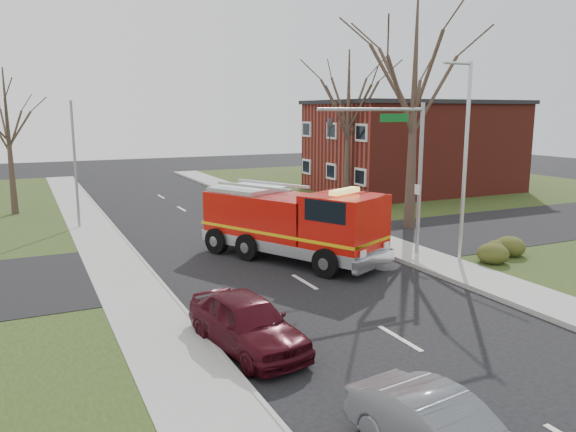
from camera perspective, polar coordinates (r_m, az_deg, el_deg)
name	(u,v)px	position (r m, az deg, el deg)	size (l,w,h in m)	color
ground	(305,282)	(21.59, 1.69, -6.73)	(120.00, 120.00, 0.00)	black
sidewalk_right	(433,262)	(24.90, 14.53, -4.52)	(2.40, 80.00, 0.15)	gray
sidewalk_left	(140,304)	(19.66, -14.80, -8.62)	(2.40, 80.00, 0.15)	gray
brick_building	(414,146)	(46.20, 12.65, 6.92)	(15.40, 10.40, 7.25)	maroon
health_center_sign	(360,197)	(37.12, 7.34, 1.93)	(0.12, 2.00, 1.40)	#4E1312
hedge_corner	(500,249)	(25.96, 20.76, -3.12)	(2.80, 2.00, 0.90)	#323914
bare_tree_near	(414,92)	(30.83, 12.71, 12.19)	(6.00, 6.00, 12.00)	#3E2E25
bare_tree_far	(348,110)	(39.08, 6.15, 10.64)	(5.25, 5.25, 10.50)	#3E2E25
bare_tree_left	(7,126)	(38.34, -26.61, 8.21)	(4.50, 4.50, 9.00)	#3E2E25
traffic_signal_mast	(397,152)	(24.70, 11.02, 6.42)	(5.29, 0.18, 6.80)	gray
streetlight_pole	(464,157)	(24.40, 17.48, 5.71)	(1.48, 0.16, 8.40)	#B7BABF
utility_pole_far	(75,166)	(32.56, -20.81, 4.76)	(0.14, 0.14, 7.00)	gray
fire_engine	(293,225)	(24.49, 0.55, -0.96)	(6.18, 8.73, 3.36)	#B90F08
parked_car_maroon	(247,322)	(15.61, -4.18, -10.71)	(1.81, 4.49, 1.53)	#3A0910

